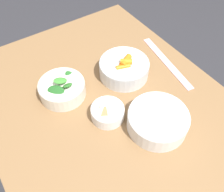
% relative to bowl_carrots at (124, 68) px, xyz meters
% --- Properties ---
extents(dining_table, '(1.24, 0.81, 0.76)m').
position_rel_bowl_carrots_xyz_m(dining_table, '(0.19, -0.13, -0.15)').
color(dining_table, olive).
rests_on(dining_table, ground_plane).
extents(bowl_carrots, '(0.19, 0.19, 0.08)m').
position_rel_bowl_carrots_xyz_m(bowl_carrots, '(0.00, 0.00, 0.00)').
color(bowl_carrots, silver).
rests_on(bowl_carrots, dining_table).
extents(bowl_greens, '(0.16, 0.17, 0.08)m').
position_rel_bowl_carrots_xyz_m(bowl_greens, '(-0.04, -0.24, -0.00)').
color(bowl_greens, silver).
rests_on(bowl_greens, dining_table).
extents(bowl_beans_hotdog, '(0.20, 0.20, 0.06)m').
position_rel_bowl_carrots_xyz_m(bowl_beans_hotdog, '(0.25, -0.05, -0.01)').
color(bowl_beans_hotdog, white).
rests_on(bowl_beans_hotdog, dining_table).
extents(bowl_cookies, '(0.11, 0.11, 0.05)m').
position_rel_bowl_carrots_xyz_m(bowl_cookies, '(0.13, -0.16, -0.01)').
color(bowl_cookies, white).
rests_on(bowl_cookies, dining_table).
extents(ruler, '(0.33, 0.08, 0.00)m').
position_rel_bowl_carrots_xyz_m(ruler, '(0.04, 0.19, -0.03)').
color(ruler, '#EFB7C6').
rests_on(ruler, dining_table).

